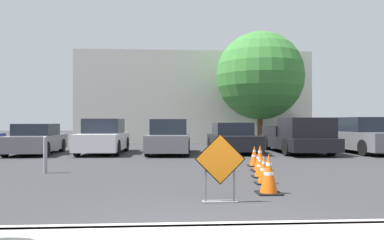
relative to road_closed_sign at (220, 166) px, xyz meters
The scene contains 17 objects.
ground_plane 8.17m from the road_closed_sign, 92.72° to the left, with size 96.00×96.00×0.00m, color #333335.
curb_lip 1.99m from the road_closed_sign, 101.67° to the right, with size 23.45×0.20×0.14m.
road_closed_sign is the anchor object (origin of this frame).
traffic_cone_nearest 1.34m from the road_closed_sign, 34.98° to the left, with size 0.47×0.47×0.80m.
traffic_cone_second 2.33m from the road_closed_sign, 56.25° to the left, with size 0.38×0.38×0.67m.
traffic_cone_third 3.30m from the road_closed_sign, 63.65° to the left, with size 0.41×0.41×0.59m.
traffic_cone_fourth 4.49m from the road_closed_sign, 67.14° to the left, with size 0.48×0.48×0.76m.
traffic_cone_fifth 5.67m from the road_closed_sign, 70.82° to the left, with size 0.43×0.43×0.66m.
parked_car_second 12.45m from the road_closed_sign, 123.09° to the left, with size 1.90×4.10×1.34m.
parked_car_third 11.23m from the road_closed_sign, 109.99° to the left, with size 1.95×4.32×1.57m.
parked_car_fourth 10.21m from the road_closed_sign, 94.96° to the left, with size 2.03×4.23×1.55m.
parked_car_fifth 10.92m from the road_closed_sign, 79.07° to the left, with size 1.98×4.33×1.39m.
pickup_truck 11.30m from the road_closed_sign, 63.61° to the left, with size 2.17×5.53×1.61m.
parked_car_sixth 12.87m from the road_closed_sign, 51.67° to the left, with size 2.02×4.79×1.64m.
bollard_nearest 5.96m from the road_closed_sign, 136.74° to the left, with size 0.12×0.12×1.04m.
building_facade_backdrop 21.27m from the road_closed_sign, 87.63° to the left, with size 16.21×5.00×6.29m.
street_tree_behind_lot 17.18m from the road_closed_sign, 73.70° to the left, with size 5.40×5.40×6.97m.
Camera 1 is at (-0.53, -4.70, 1.43)m, focal length 35.00 mm.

